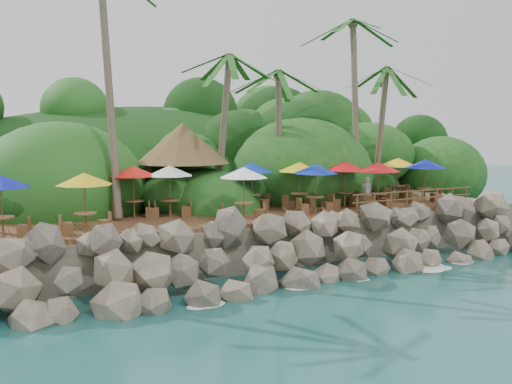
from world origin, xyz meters
TOP-DOWN VIEW (x-y plane):
  - ground at (0.00, 0.00)m, footprint 140.00×140.00m
  - land_base at (0.00, 16.00)m, footprint 32.00×25.20m
  - jungle_hill at (0.00, 23.50)m, footprint 44.80×28.00m
  - seawall at (0.00, 2.00)m, footprint 29.00×4.00m
  - terrace at (0.00, 6.00)m, footprint 26.00×5.00m
  - jungle_foliage at (0.00, 15.00)m, footprint 44.00×16.00m
  - foam_line at (0.00, 0.30)m, footprint 25.20×0.80m
  - palms at (0.05, 8.58)m, footprint 29.47×6.78m
  - palapa at (-2.42, 9.93)m, footprint 5.10×5.10m
  - dining_clusters at (0.54, 5.77)m, footprint 24.68×5.51m
  - railing at (8.41, 3.65)m, footprint 8.30×0.10m
  - waiter at (6.87, 5.79)m, footprint 0.66×0.52m

SIDE VIEW (x-z plane):
  - ground at x=0.00m, z-range 0.00..0.00m
  - jungle_hill at x=0.00m, z-range -7.70..7.70m
  - jungle_foliage at x=0.00m, z-range -6.00..6.00m
  - foam_line at x=0.00m, z-range 0.00..0.06m
  - land_base at x=0.00m, z-range 0.00..2.10m
  - seawall at x=0.00m, z-range 0.00..2.30m
  - terrace at x=0.00m, z-range 2.10..2.30m
  - railing at x=8.41m, z-range 2.41..3.41m
  - waiter at x=6.87m, z-range 2.30..3.89m
  - dining_clusters at x=0.54m, z-range 3.13..5.63m
  - palapa at x=-2.42m, z-range 3.49..8.09m
  - palms at x=0.05m, z-range 5.21..18.78m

